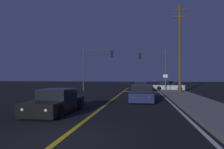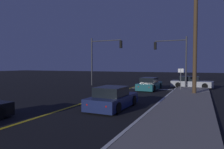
{
  "view_description": "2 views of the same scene",
  "coord_description": "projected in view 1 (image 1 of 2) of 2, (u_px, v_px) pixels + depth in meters",
  "views": [
    {
      "loc": [
        2.63,
        -6.42,
        2.03
      ],
      "look_at": [
        -0.76,
        16.78,
        2.26
      ],
      "focal_mm": 33.86,
      "sensor_mm": 36.0,
      "label": 1
    },
    {
      "loc": [
        7.6,
        -0.31,
        2.64
      ],
      "look_at": [
        -0.09,
        16.76,
        1.8
      ],
      "focal_mm": 32.42,
      "sensor_mm": 36.0,
      "label": 2
    }
  ],
  "objects": [
    {
      "name": "ground_plane",
      "position": [
        59.0,
        140.0,
        6.72
      ],
      "size": [
        160.0,
        160.0,
        0.0
      ],
      "primitive_type": "plane",
      "color": "black"
    },
    {
      "name": "sidewalk_right",
      "position": [
        192.0,
        100.0,
        17.44
      ],
      "size": [
        3.2,
        42.52,
        0.15
      ],
      "primitive_type": "cube",
      "color": "gray",
      "rests_on": "ground"
    },
    {
      "name": "lane_line_center",
      "position": [
        112.0,
        100.0,
        18.4
      ],
      "size": [
        0.2,
        40.16,
        0.01
      ],
      "primitive_type": "cube",
      "color": "gold",
      "rests_on": "ground"
    },
    {
      "name": "lane_line_edge_right",
      "position": [
        169.0,
        101.0,
        17.71
      ],
      "size": [
        0.16,
        40.16,
        0.01
      ],
      "primitive_type": "cube",
      "color": "white",
      "rests_on": "ground"
    },
    {
      "name": "stop_bar",
      "position": [
        142.0,
        92.0,
        28.24
      ],
      "size": [
        5.03,
        0.5,
        0.01
      ],
      "primitive_type": "cube",
      "color": "white",
      "rests_on": "ground"
    },
    {
      "name": "car_distant_tail_navy",
      "position": [
        142.0,
        94.0,
        17.26
      ],
      "size": [
        2.0,
        4.33,
        1.34
      ],
      "rotation": [
        0.0,
        0.0,
        -0.01
      ],
      "color": "navy",
      "rests_on": "ground"
    },
    {
      "name": "car_side_waiting_black",
      "position": [
        56.0,
        102.0,
        11.82
      ],
      "size": [
        2.08,
        4.63,
        1.34
      ],
      "rotation": [
        0.0,
        0.0,
        3.11
      ],
      "color": "black",
      "rests_on": "ground"
    },
    {
      "name": "car_following_oncoming_silver",
      "position": [
        168.0,
        86.0,
        31.12
      ],
      "size": [
        4.75,
        2.06,
        1.34
      ],
      "rotation": [
        0.0,
        0.0,
        -1.61
      ],
      "color": "#B2B5BA",
      "rests_on": "ground"
    },
    {
      "name": "car_far_approaching_teal",
      "position": [
        141.0,
        88.0,
        27.37
      ],
      "size": [
        1.91,
        4.75,
        1.34
      ],
      "rotation": [
        0.0,
        0.0,
        -0.02
      ],
      "color": "#195960",
      "rests_on": "ground"
    },
    {
      "name": "traffic_signal_near_right",
      "position": [
        156.0,
        63.0,
        30.26
      ],
      "size": [
        3.81,
        0.28,
        5.98
      ],
      "rotation": [
        0.0,
        0.0,
        3.14
      ],
      "color": "#38383D",
      "rests_on": "ground"
    },
    {
      "name": "traffic_signal_far_left",
      "position": [
        94.0,
        62.0,
        30.16
      ],
      "size": [
        4.37,
        0.28,
        6.2
      ],
      "color": "#38383D",
      "rests_on": "ground"
    },
    {
      "name": "utility_pole_right",
      "position": [
        180.0,
        48.0,
        24.83
      ],
      "size": [
        1.67,
        0.35,
        10.5
      ],
      "color": "#4C3823",
      "rests_on": "ground"
    },
    {
      "name": "street_sign_corner",
      "position": [
        165.0,
        80.0,
        27.32
      ],
      "size": [
        0.56,
        0.09,
        2.36
      ],
      "color": "slate",
      "rests_on": "ground"
    }
  ]
}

